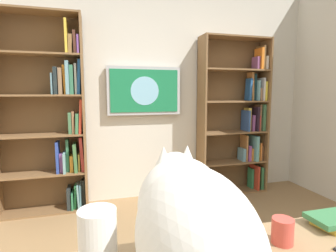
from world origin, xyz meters
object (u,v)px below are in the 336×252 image
at_px(bookshelf_left, 240,119).
at_px(wall_mounted_tv, 144,91).
at_px(paper_towel_roll, 98,248).
at_px(cat, 190,227).
at_px(coffee_mug, 283,231).
at_px(desk_book_stack, 334,221).
at_px(bookshelf_right, 51,118).

bearing_deg(bookshelf_left, wall_mounted_tv, -3.69).
bearing_deg(paper_towel_roll, cat, 154.23).
height_order(paper_towel_roll, coffee_mug, paper_towel_roll).
relative_size(bookshelf_left, cat, 3.25).
bearing_deg(desk_book_stack, bookshelf_left, -111.42).
distance_m(wall_mounted_tv, paper_towel_roll, 2.57).
xyz_separation_m(paper_towel_roll, desk_book_stack, (-0.96, -0.09, -0.09)).
relative_size(wall_mounted_tv, paper_towel_roll, 3.84).
relative_size(bookshelf_right, desk_book_stack, 10.45).
xyz_separation_m(bookshelf_left, bookshelf_right, (2.30, -0.00, 0.08)).
bearing_deg(desk_book_stack, wall_mounted_tv, -81.18).
distance_m(wall_mounted_tv, desk_book_stack, 2.46).
distance_m(bookshelf_right, desk_book_stack, 2.69).
xyz_separation_m(wall_mounted_tv, desk_book_stack, (-0.37, 2.36, -0.56)).
bearing_deg(coffee_mug, bookshelf_right, -64.59).
height_order(bookshelf_left, wall_mounted_tv, bookshelf_left).
xyz_separation_m(bookshelf_right, paper_towel_roll, (-0.44, 2.37, -0.18)).
bearing_deg(bookshelf_right, paper_towel_roll, 100.55).
bearing_deg(wall_mounted_tv, cat, 82.07).
relative_size(wall_mounted_tv, cat, 1.43).
height_order(wall_mounted_tv, paper_towel_roll, wall_mounted_tv).
distance_m(bookshelf_right, cat, 2.58).
distance_m(bookshelf_left, wall_mounted_tv, 1.32).
distance_m(paper_towel_roll, desk_book_stack, 0.97).
height_order(bookshelf_left, desk_book_stack, bookshelf_left).
distance_m(paper_towel_roll, coffee_mug, 0.67).
bearing_deg(bookshelf_left, coffee_mug, 62.89).
bearing_deg(cat, wall_mounted_tv, -97.93).
relative_size(coffee_mug, desk_book_stack, 0.47).
height_order(paper_towel_roll, desk_book_stack, paper_towel_roll).
xyz_separation_m(bookshelf_left, coffee_mug, (1.19, 2.33, -0.17)).
distance_m(bookshelf_left, cat, 2.97).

